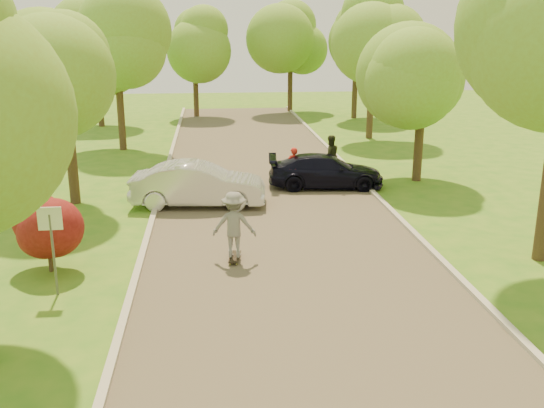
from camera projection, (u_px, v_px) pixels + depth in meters
name	position (u px, v px, depth m)	size (l,w,h in m)	color
ground	(330.00, 372.00, 11.18)	(100.00, 100.00, 0.00)	#38761C
road	(280.00, 232.00, 18.81)	(8.00, 60.00, 0.01)	#4C4438
curb_left	(148.00, 235.00, 18.40)	(0.18, 60.00, 0.12)	#B2AD9E
curb_right	(407.00, 226.00, 19.20)	(0.18, 60.00, 0.12)	#B2AD9E
street_sign	(51.00, 232.00, 13.99)	(0.55, 0.06, 2.17)	#59595E
red_shrub	(47.00, 231.00, 15.50)	(1.70, 1.70, 1.95)	#382619
tree_l_midb	(69.00, 74.00, 20.68)	(4.30, 4.20, 6.62)	#382619
tree_l_far	(120.00, 41.00, 30.02)	(4.92, 4.80, 7.79)	#382619
tree_r_midb	(429.00, 60.00, 23.82)	(4.51, 4.40, 7.01)	#382619
tree_r_far	(378.00, 33.00, 33.16)	(5.33, 5.20, 8.34)	#382619
tree_bg_a	(99.00, 41.00, 37.46)	(5.12, 5.00, 7.72)	#382619
tree_bg_b	(360.00, 36.00, 40.98)	(5.12, 5.00, 7.95)	#382619
tree_bg_c	(197.00, 44.00, 41.95)	(4.92, 4.80, 7.33)	#382619
tree_bg_d	(293.00, 39.00, 44.47)	(5.12, 5.00, 7.72)	#382619
silver_sedan	(198.00, 185.00, 21.39)	(1.65, 4.72, 1.56)	silver
dark_sedan	(326.00, 171.00, 23.92)	(1.84, 4.52, 1.31)	black
longboard	(235.00, 257.00, 16.50)	(0.40, 0.96, 0.11)	black
skateboarder	(234.00, 225.00, 16.24)	(1.18, 0.68, 1.82)	slate
person_striped	(293.00, 166.00, 24.18)	(0.56, 0.37, 1.55)	red
person_olive	(330.00, 156.00, 25.69)	(0.85, 0.67, 1.76)	#282C1A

